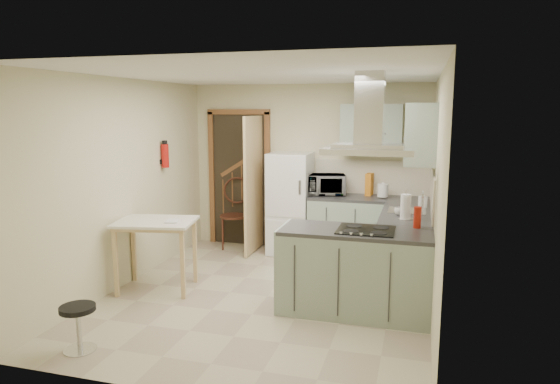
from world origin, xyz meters
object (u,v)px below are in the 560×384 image
(extractor_hood, at_px, (368,151))
(bentwood_chair, at_px, (234,216))
(drop_leaf_table, at_px, (157,255))
(stool, at_px, (79,328))
(fridge, at_px, (290,203))
(peninsula, at_px, (355,272))
(microwave, at_px, (326,185))

(extractor_hood, distance_m, bentwood_chair, 3.27)
(drop_leaf_table, bearing_deg, stool, -97.33)
(extractor_hood, bearing_deg, bentwood_chair, 137.74)
(drop_leaf_table, xyz_separation_m, stool, (0.10, -1.57, -0.21))
(stool, bearing_deg, extractor_hood, 32.87)
(bentwood_chair, relative_size, stool, 2.34)
(extractor_hood, height_order, bentwood_chair, extractor_hood)
(fridge, xyz_separation_m, bentwood_chair, (-0.92, 0.06, -0.26))
(fridge, relative_size, bentwood_chair, 1.53)
(peninsula, distance_m, drop_leaf_table, 2.36)
(bentwood_chair, bearing_deg, stool, -112.77)
(drop_leaf_table, xyz_separation_m, bentwood_chair, (0.21, 1.99, 0.07))
(fridge, bearing_deg, bentwood_chair, 176.22)
(peninsula, bearing_deg, bentwood_chair, 136.43)
(bentwood_chair, xyz_separation_m, microwave, (1.45, -0.00, 0.56))
(fridge, xyz_separation_m, extractor_hood, (1.32, -1.98, 0.97))
(peninsula, relative_size, drop_leaf_table, 1.73)
(peninsula, height_order, extractor_hood, extractor_hood)
(bentwood_chair, bearing_deg, fridge, -24.83)
(bentwood_chair, height_order, microwave, microwave)
(extractor_hood, bearing_deg, stool, -147.13)
(peninsula, bearing_deg, microwave, 108.91)
(bentwood_chair, relative_size, microwave, 1.84)
(peninsula, xyz_separation_m, extractor_hood, (0.10, 0.00, 1.27))
(extractor_hood, bearing_deg, drop_leaf_table, 178.85)
(drop_leaf_table, bearing_deg, bentwood_chair, 72.89)
(peninsula, relative_size, bentwood_chair, 1.58)
(drop_leaf_table, relative_size, microwave, 1.68)
(bentwood_chair, bearing_deg, drop_leaf_table, -117.07)
(drop_leaf_table, bearing_deg, peninsula, -12.28)
(drop_leaf_table, height_order, bentwood_chair, bentwood_chair)
(fridge, relative_size, stool, 3.57)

